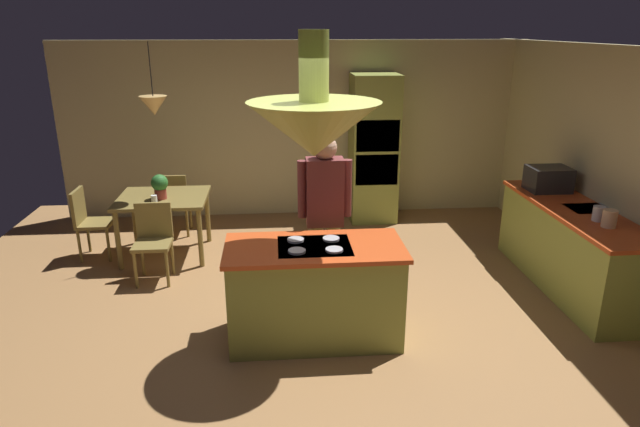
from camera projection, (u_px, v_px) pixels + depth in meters
The scene contains 18 objects.
ground at pixel (313, 325), 5.30m from camera, with size 8.16×8.16×0.00m, color #9E7042.
wall_back at pixel (296, 130), 8.14m from camera, with size 6.80×0.10×2.55m, color beige.
wall_right at pixel (632, 179), 5.53m from camera, with size 0.10×7.20×2.55m, color beige.
kitchen_island at pixel (315, 292), 4.96m from camera, with size 1.58×0.77×0.93m.
counter_run_right at pixel (571, 248), 5.95m from camera, with size 0.73×2.29×0.91m.
oven_tower at pixel (374, 149), 7.92m from camera, with size 0.66×0.62×2.11m.
dining_table at pixel (163, 204), 6.74m from camera, with size 1.07×0.93×0.76m.
person_at_island at pixel (325, 210), 5.41m from camera, with size 0.53×0.23×1.76m.
range_hood at pixel (314, 126), 4.48m from camera, with size 1.10×1.10×1.00m.
pendant_light_over_table at pixel (154, 105), 6.35m from camera, with size 0.32×0.32×0.82m.
chair_facing_island at pixel (153, 237), 6.14m from camera, with size 0.40×0.40×0.87m.
chair_by_back_wall at pixel (174, 200), 7.44m from camera, with size 0.40×0.40×0.87m.
chair_at_corner at pixel (88, 219), 6.72m from camera, with size 0.40×0.40×0.87m.
potted_plant_on_table at pixel (160, 185), 6.58m from camera, with size 0.20×0.20×0.30m.
cup_on_table at pixel (154, 199), 6.47m from camera, with size 0.07×0.07×0.09m, color white.
canister_flour at pixel (610, 219), 5.24m from camera, with size 0.13×0.13×0.17m, color #E0B78C.
canister_sugar at pixel (599, 214), 5.42m from camera, with size 0.11×0.11×0.15m, color silver.
microwave_on_counter at pixel (548, 179), 6.39m from camera, with size 0.46×0.36×0.28m, color #232326.
Camera 1 is at (-0.33, -4.66, 2.73)m, focal length 30.93 mm.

